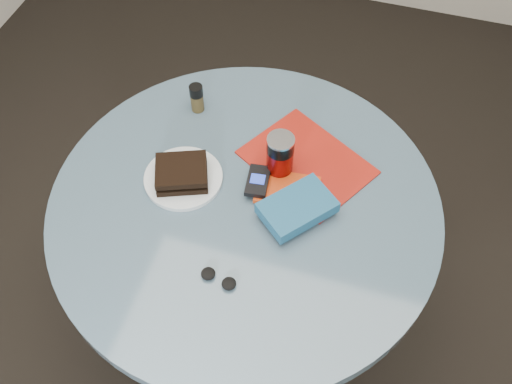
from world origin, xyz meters
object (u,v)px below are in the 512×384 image
(sandwich, at_px, (182,173))
(soda_can, at_px, (280,156))
(red_book, at_px, (287,190))
(mp3_player, at_px, (258,181))
(magazine, at_px, (307,162))
(table, at_px, (246,234))
(pepper_grinder, at_px, (197,98))
(novel, at_px, (297,208))
(plate, at_px, (183,178))
(headphones, at_px, (218,279))

(sandwich, height_order, soda_can, soda_can)
(sandwich, bearing_deg, red_book, 9.56)
(red_book, relative_size, mp3_player, 1.58)
(soda_can, bearing_deg, sandwich, -155.78)
(red_book, bearing_deg, magazine, 71.64)
(soda_can, bearing_deg, table, -117.19)
(pepper_grinder, relative_size, red_book, 0.55)
(pepper_grinder, height_order, novel, pepper_grinder)
(sandwich, relative_size, pepper_grinder, 1.84)
(sandwich, height_order, red_book, sandwich)
(sandwich, relative_size, soda_can, 1.22)
(sandwich, bearing_deg, magazine, 27.89)
(soda_can, distance_m, novel, 0.15)
(pepper_grinder, distance_m, red_book, 0.39)
(magazine, height_order, red_book, red_book)
(novel, bearing_deg, pepper_grinder, 93.09)
(plate, xyz_separation_m, sandwich, (0.00, -0.01, 0.03))
(soda_can, height_order, pepper_grinder, soda_can)
(novel, bearing_deg, plate, 125.71)
(headphones, bearing_deg, pepper_grinder, 115.25)
(pepper_grinder, bearing_deg, magazine, -16.34)
(plate, xyz_separation_m, red_book, (0.27, 0.04, 0.01))
(red_book, distance_m, mp3_player, 0.08)
(magazine, bearing_deg, headphones, -75.45)
(table, height_order, red_book, red_book)
(plate, bearing_deg, mp3_player, 9.66)
(mp3_player, bearing_deg, table, -110.85)
(red_book, xyz_separation_m, mp3_player, (-0.08, -0.01, 0.01))
(mp3_player, distance_m, headphones, 0.28)
(sandwich, relative_size, novel, 0.91)
(table, bearing_deg, novel, -2.60)
(soda_can, height_order, novel, soda_can)
(plate, bearing_deg, red_book, 8.07)
(table, relative_size, headphones, 10.64)
(novel, bearing_deg, headphones, -169.16)
(magazine, xyz_separation_m, novel, (0.02, -0.17, 0.03))
(sandwich, distance_m, mp3_player, 0.20)
(table, xyz_separation_m, magazine, (0.12, 0.17, 0.17))
(table, height_order, soda_can, soda_can)
(plate, height_order, headphones, headphones)
(pepper_grinder, xyz_separation_m, novel, (0.36, -0.27, -0.01))
(magazine, bearing_deg, mp3_player, -101.35)
(red_book, relative_size, headphones, 1.70)
(sandwich, xyz_separation_m, magazine, (0.29, 0.16, -0.03))
(soda_can, relative_size, red_book, 0.82)
(table, relative_size, pepper_grinder, 11.41)
(pepper_grinder, distance_m, magazine, 0.36)
(table, bearing_deg, sandwich, 176.38)
(plate, distance_m, headphones, 0.31)
(sandwich, height_order, mp3_player, sandwich)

